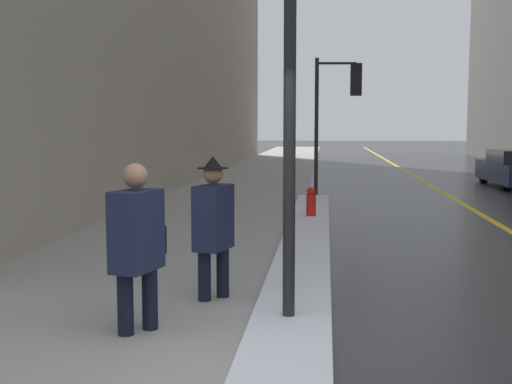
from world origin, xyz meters
TOP-DOWN VIEW (x-y plane):
  - ground_plane at (0.00, 0.00)m, footprint 160.00×160.00m
  - sidewalk_slab at (-2.00, 15.00)m, footprint 4.00×80.00m
  - road_centre_stripe at (4.00, 15.00)m, footprint 0.16×80.00m
  - snow_bank_curb at (0.24, 5.73)m, footprint 0.79×13.51m
  - lamp_post at (0.21, 1.39)m, footprint 0.28×0.28m
  - traffic_light_near at (0.95, 13.58)m, footprint 1.31×0.38m
  - pedestrian_in_glasses at (-1.20, 1.01)m, footprint 0.44×0.76m
  - pedestrian_in_fedora at (-0.69, 2.24)m, footprint 0.42×0.56m
  - fire_hydrant at (0.26, 8.47)m, footprint 0.20×0.20m

SIDE VIEW (x-z plane):
  - ground_plane at x=0.00m, z-range 0.00..0.00m
  - road_centre_stripe at x=4.00m, z-range 0.00..0.00m
  - sidewalk_slab at x=-2.00m, z-range 0.00..0.01m
  - snow_bank_curb at x=0.24m, z-range 0.00..0.10m
  - fire_hydrant at x=0.26m, z-range 0.00..0.70m
  - pedestrian_in_fedora at x=-0.69m, z-range 0.08..1.71m
  - pedestrian_in_glasses at x=-1.20m, z-range 0.09..1.71m
  - traffic_light_near at x=0.95m, z-range 0.86..4.71m
  - lamp_post at x=0.21m, z-range 0.48..5.32m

